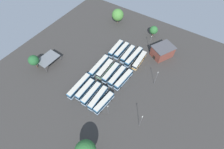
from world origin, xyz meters
name	(u,v)px	position (x,y,z in m)	size (l,w,h in m)	color
ground_plane	(111,74)	(0.00, 0.00, 0.00)	(110.19, 110.19, 0.00)	#383533
bus_row0_slot0	(104,103)	(-15.65, -6.70, 1.88)	(11.60, 3.58, 3.56)	teal
bus_row0_slot1	(98,98)	(-15.11, -3.17, 1.88)	(12.49, 2.72, 3.56)	teal
bus_row0_slot2	(91,94)	(-14.97, 0.65, 1.88)	(12.27, 2.57, 3.56)	teal
bus_row0_slot3	(85,89)	(-14.79, 4.39, 1.88)	(11.52, 2.56, 3.56)	teal
bus_row0_slot4	(79,86)	(-14.90, 7.91, 1.88)	(14.53, 2.54, 3.56)	teal
bus_row1_slot0	(123,79)	(-0.37, -7.47, 1.88)	(12.61, 3.51, 3.56)	teal
bus_row1_slot1	(117,76)	(-0.45, -3.88, 1.88)	(12.53, 2.79, 3.56)	teal
bus_row1_slot2	(111,73)	(-0.27, -0.17, 1.88)	(12.40, 2.53, 3.56)	teal
bus_row1_slot3	(105,69)	(0.12, 3.74, 1.88)	(11.87, 2.75, 3.56)	silver
bus_row1_slot4	(99,66)	(0.09, 7.33, 1.88)	(14.54, 2.63, 3.56)	teal
bus_row2_slot0	(139,60)	(14.70, -8.18, 1.88)	(12.28, 2.75, 3.56)	silver
bus_row2_slot1	(134,57)	(15.15, -4.47, 1.88)	(14.63, 3.24, 3.56)	teal
bus_row2_slot2	(128,54)	(15.18, -0.78, 1.88)	(12.38, 2.65, 3.56)	teal
bus_row2_slot3	(122,51)	(15.61, 3.31, 1.88)	(12.21, 2.65, 3.56)	teal
bus_row2_slot4	(116,49)	(15.25, 6.82, 1.88)	(12.44, 2.77, 3.56)	teal
depot_building	(162,51)	(26.06, -15.86, 3.24)	(13.52, 12.41, 6.44)	brown
maintenance_shelter	(48,59)	(-11.66, 31.17, 3.72)	(10.83, 7.82, 3.89)	slate
lamp_post_near_entrance	(150,42)	(27.52, -7.75, 4.79)	(0.56, 0.28, 8.73)	slate
lamp_post_far_corner	(156,78)	(6.70, -20.47, 5.06)	(0.56, 0.28, 9.27)	slate
lamp_post_by_building	(141,121)	(-15.33, -24.05, 5.03)	(0.56, 0.28, 9.22)	slate
lamp_post_mid_lot	(108,110)	(-18.12, -10.62, 4.06)	(0.56, 0.28, 7.31)	slate
tree_east_edge	(154,30)	(38.41, -4.79, 4.29)	(4.81, 4.81, 6.71)	brown
tree_south_edge	(34,60)	(-17.22, 34.49, 5.56)	(5.16, 5.16, 8.16)	brown
tree_north_edge	(118,15)	(37.92, 20.03, 5.57)	(7.41, 7.41, 9.28)	brown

